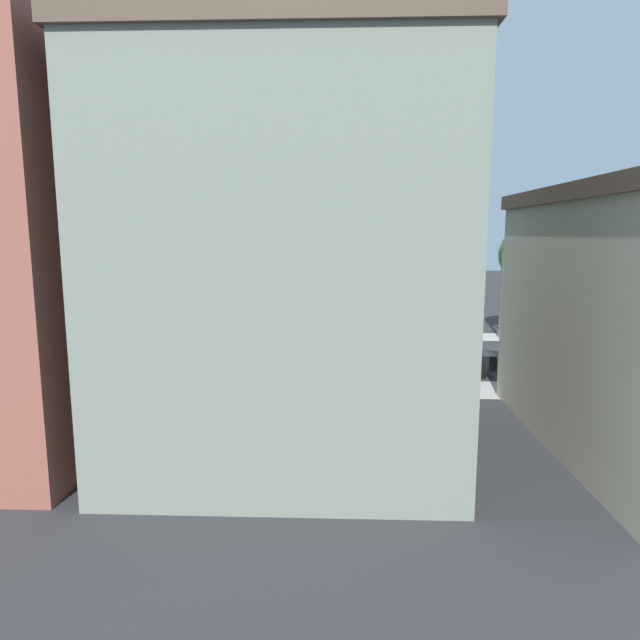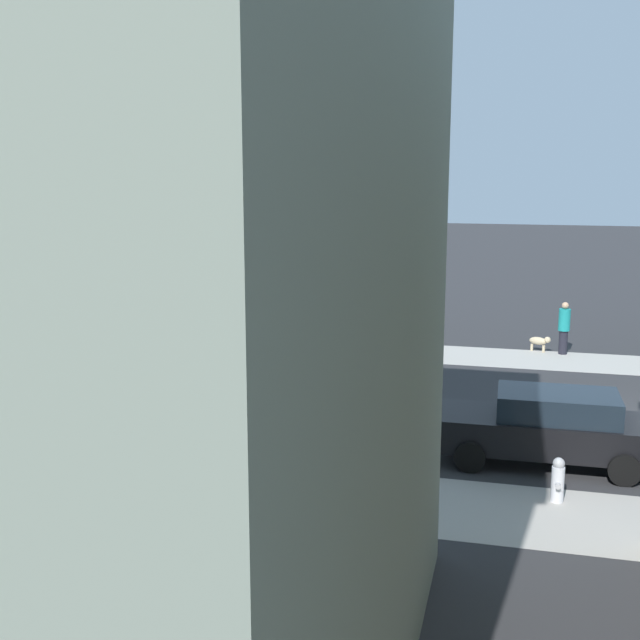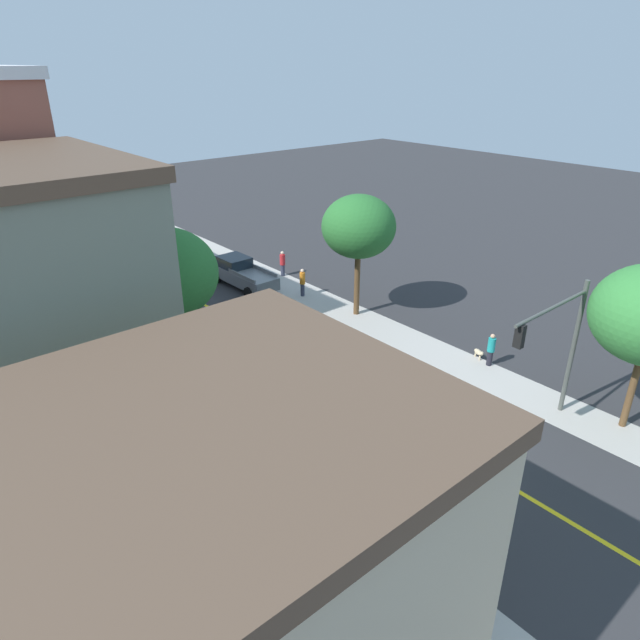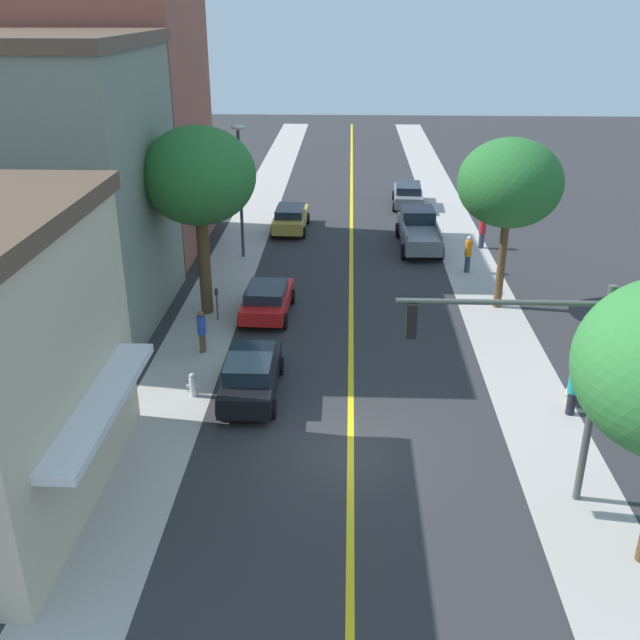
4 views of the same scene
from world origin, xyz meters
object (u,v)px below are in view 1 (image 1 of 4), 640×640
(street_tree_right_corner, at_px, (287,250))
(traffic_light_mast, at_px, (510,274))
(grey_sedan_right_curb, at_px, (9,328))
(pedestrian_blue_shirt, at_px, (380,366))
(red_sedan_left_curb, at_px, (299,358))
(parking_meter, at_px, (308,365))
(pedestrian_red_shirt, at_px, (166,318))
(small_dog, at_px, (416,328))
(street_tree_left_far, at_px, (536,255))
(street_lamp, at_px, (116,289))
(pedestrian_teal_shirt, at_px, (428,320))
(fire_hydrant, at_px, (456,375))
(pedestrian_orange_shirt, at_px, (220,321))
(black_sedan_left_curb, at_px, (445,357))
(grey_pickup_truck, at_px, (147,327))
(gold_sedan_left_curb, at_px, (39,355))
(street_tree_left_near, at_px, (289,250))

(street_tree_right_corner, bearing_deg, traffic_light_mast, -49.07)
(grey_sedan_right_curb, bearing_deg, pedestrian_blue_shirt, 159.64)
(traffic_light_mast, distance_m, red_sedan_left_curb, 14.95)
(parking_meter, height_order, grey_sedan_right_curb, grey_sedan_right_curb)
(pedestrian_red_shirt, relative_size, small_dog, 2.49)
(pedestrian_red_shirt, bearing_deg, pedestrian_blue_shirt, 129.93)
(street_tree_right_corner, height_order, street_tree_left_far, street_tree_right_corner)
(street_lamp, height_order, pedestrian_teal_shirt, street_lamp)
(street_tree_left_far, height_order, fire_hydrant, street_tree_left_far)
(red_sedan_left_curb, distance_m, pedestrian_teal_shirt, 13.20)
(fire_hydrant, relative_size, pedestrian_orange_shirt, 0.46)
(black_sedan_left_curb, bearing_deg, pedestrian_red_shirt, -32.73)
(grey_pickup_truck, bearing_deg, grey_sedan_right_curb, -1.25)
(fire_hydrant, height_order, gold_sedan_left_curb, gold_sedan_left_curb)
(street_lamp, xyz_separation_m, small_dog, (12.96, -14.65, -3.80))
(red_sedan_left_curb, height_order, pedestrian_teal_shirt, pedestrian_teal_shirt)
(fire_hydrant, height_order, grey_pickup_truck, grey_pickup_truck)
(street_tree_left_near, distance_m, grey_pickup_truck, 9.98)
(grey_sedan_right_curb, relative_size, pedestrian_orange_shirt, 2.49)
(street_tree_right_corner, distance_m, red_sedan_left_curb, 5.79)
(street_tree_left_near, xyz_separation_m, grey_pickup_truck, (-2.78, 8.45, -4.53))
(pedestrian_teal_shirt, bearing_deg, pedestrian_red_shirt, -104.79)
(black_sedan_left_curb, bearing_deg, grey_sedan_right_curb, -16.11)
(red_sedan_left_curb, bearing_deg, gold_sedan_left_curb, 2.03)
(street_tree_left_near, bearing_deg, street_lamp, 152.34)
(grey_pickup_truck, xyz_separation_m, pedestrian_orange_shirt, (2.09, -4.05, 0.04))
(street_tree_left_near, relative_size, pedestrian_orange_shirt, 3.93)
(traffic_light_mast, height_order, small_dog, traffic_light_mast)
(street_tree_left_far, relative_size, black_sedan_left_curb, 1.57)
(parking_meter, relative_size, pedestrian_red_shirt, 0.76)
(pedestrian_red_shirt, bearing_deg, street_tree_left_near, 169.22)
(parking_meter, bearing_deg, pedestrian_red_shirt, 38.96)
(black_sedan_left_curb, distance_m, pedestrian_blue_shirt, 3.95)
(street_tree_right_corner, bearing_deg, black_sedan_left_curb, -68.29)
(pedestrian_teal_shirt, distance_m, pedestrian_orange_shirt, 13.53)
(pedestrian_red_shirt, distance_m, pedestrian_orange_shirt, 4.15)
(street_tree_left_near, relative_size, street_tree_right_corner, 0.93)
(traffic_light_mast, xyz_separation_m, black_sedan_left_curb, (-7.88, 5.23, -3.33))
(street_tree_left_near, bearing_deg, small_dog, -84.16)
(grey_sedan_right_curb, distance_m, pedestrian_teal_shirt, 26.30)
(street_tree_left_far, distance_m, street_lamp, 25.56)
(pedestrian_red_shirt, bearing_deg, small_dog, 174.33)
(pedestrian_blue_shirt, height_order, pedestrian_orange_shirt, pedestrian_orange_shirt)
(black_sedan_left_curb, distance_m, small_dog, 10.67)
(grey_pickup_truck, relative_size, pedestrian_red_shirt, 3.16)
(street_tree_left_near, height_order, pedestrian_teal_shirt, street_tree_left_near)
(street_tree_left_near, distance_m, black_sedan_left_curb, 13.64)
(street_tree_left_near, xyz_separation_m, pedestrian_orange_shirt, (-0.69, 4.40, -4.48))
(gold_sedan_left_curb, bearing_deg, red_sedan_left_curb, -178.90)
(grey_sedan_right_curb, height_order, small_dog, grey_sedan_right_curb)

